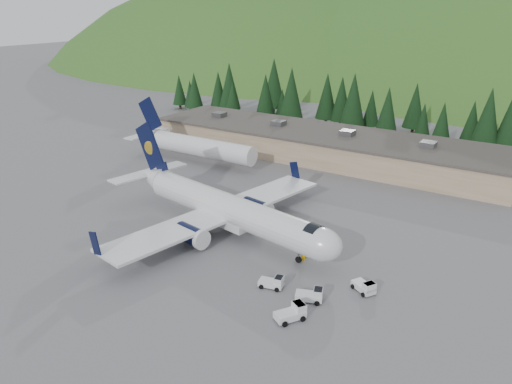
% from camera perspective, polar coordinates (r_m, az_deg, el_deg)
% --- Properties ---
extents(ground, '(600.00, 600.00, 0.00)m').
position_cam_1_polar(ground, '(66.35, -2.80, -4.79)').
color(ground, slate).
extents(airliner, '(37.53, 35.42, 12.49)m').
position_cam_1_polar(airliner, '(65.71, -3.52, -1.89)').
color(airliner, white).
rests_on(airliner, ground).
extents(second_airliner, '(27.50, 11.00, 10.05)m').
position_cam_1_polar(second_airliner, '(95.91, -7.45, 5.39)').
color(second_airliner, white).
rests_on(second_airliner, ground).
extents(baggage_tug_a, '(2.84, 2.03, 1.39)m').
position_cam_1_polar(baggage_tug_a, '(54.37, 1.99, -10.28)').
color(baggage_tug_a, silver).
rests_on(baggage_tug_a, ground).
extents(baggage_tug_b, '(3.00, 2.57, 1.43)m').
position_cam_1_polar(baggage_tug_b, '(54.76, 12.36, -10.55)').
color(baggage_tug_b, silver).
rests_on(baggage_tug_b, ground).
extents(baggage_tug_c, '(2.86, 3.29, 1.58)m').
position_cam_1_polar(baggage_tug_c, '(49.66, 4.20, -13.58)').
color(baggage_tug_c, silver).
rests_on(baggage_tug_c, ground).
extents(terminal_building, '(71.00, 17.00, 6.10)m').
position_cam_1_polar(terminal_building, '(98.81, 7.61, 5.43)').
color(terminal_building, '#96805E').
rests_on(terminal_building, ground).
extents(baggage_tug_d, '(3.07, 2.39, 1.47)m').
position_cam_1_polar(baggage_tug_d, '(52.46, 6.37, -11.64)').
color(baggage_tug_d, silver).
rests_on(baggage_tug_d, ground).
extents(ramp_worker, '(0.75, 0.56, 1.87)m').
position_cam_1_polar(ramp_worker, '(59.37, 5.50, -7.15)').
color(ramp_worker, '#FFB500').
rests_on(ramp_worker, ground).
extents(tree_line, '(112.37, 18.45, 13.77)m').
position_cam_1_polar(tree_line, '(116.95, 12.69, 9.84)').
color(tree_line, black).
rests_on(tree_line, ground).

